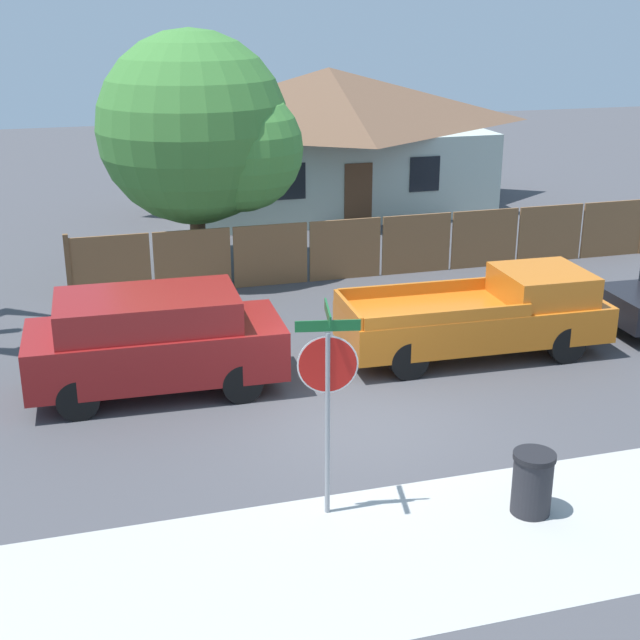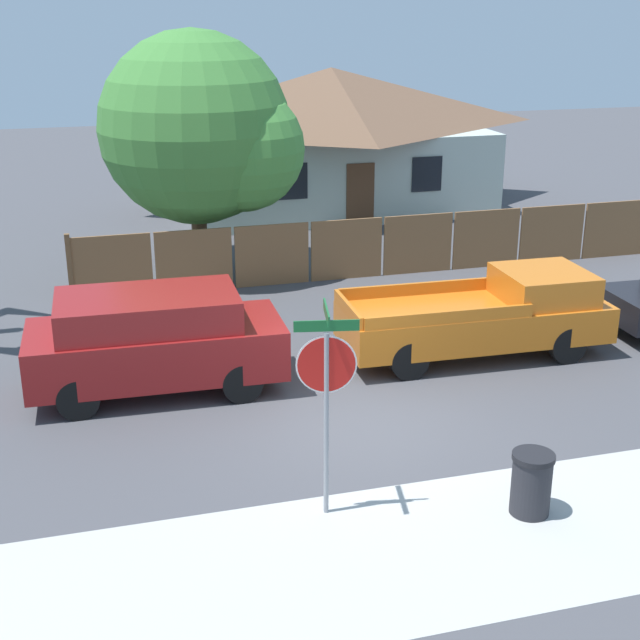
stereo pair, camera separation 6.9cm
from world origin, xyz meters
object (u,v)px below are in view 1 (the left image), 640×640
house (329,135)px  red_suv (154,339)px  orange_pickup (485,315)px  stop_sign (328,378)px  trash_bin (532,483)px  oak_tree (203,133)px

house → red_suv: house is taller
orange_pickup → red_suv: bearing=-178.2°
stop_sign → trash_bin: stop_sign is taller
red_suv → orange_pickup: 6.53m
oak_tree → orange_pickup: bearing=-58.8°
oak_tree → stop_sign: size_ratio=2.02×
red_suv → stop_sign: 5.24m
house → red_suv: bearing=-118.0°
oak_tree → trash_bin: bearing=-79.5°
house → orange_pickup: size_ratio=1.98×
oak_tree → red_suv: (-2.16, -7.21, -2.62)m
orange_pickup → stop_sign: stop_sign is taller
house → oak_tree: size_ratio=1.73×
house → red_suv: size_ratio=2.30×
red_suv → house: bearing=63.9°
house → oak_tree: 8.78m
stop_sign → oak_tree: bearing=99.8°
red_suv → oak_tree: bearing=75.2°
orange_pickup → trash_bin: (-1.99, -5.59, -0.36)m
red_suv → trash_bin: 7.22m
oak_tree → red_suv: 7.97m
house → trash_bin: 19.99m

